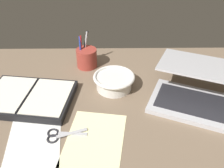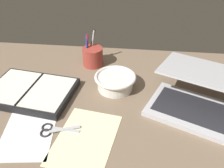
% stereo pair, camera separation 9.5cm
% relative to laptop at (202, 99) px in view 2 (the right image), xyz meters
% --- Properties ---
extents(desk_top, '(1.40, 1.00, 0.02)m').
position_rel_laptop_xyz_m(desk_top, '(-0.35, -0.04, -0.06)').
color(desk_top, '#75604C').
rests_on(desk_top, ground).
extents(laptop, '(0.45, 0.42, 0.14)m').
position_rel_laptop_xyz_m(laptop, '(0.00, 0.00, 0.00)').
color(laptop, '#B7B7BC').
rests_on(laptop, desk_top).
extents(bowl, '(0.17, 0.17, 0.06)m').
position_rel_laptop_xyz_m(bowl, '(-0.33, 0.10, -0.02)').
color(bowl, silver).
rests_on(bowl, desk_top).
extents(pen_cup, '(0.10, 0.10, 0.17)m').
position_rel_laptop_xyz_m(pen_cup, '(-0.45, 0.28, -0.00)').
color(pen_cup, '#9E382D').
rests_on(pen_cup, desk_top).
extents(planner, '(0.36, 0.28, 0.03)m').
position_rel_laptop_xyz_m(planner, '(-0.66, 0.02, -0.03)').
color(planner, black).
rests_on(planner, desk_top).
extents(scissors, '(0.14, 0.07, 0.01)m').
position_rel_laptop_xyz_m(scissors, '(-0.52, -0.17, -0.05)').
color(scissors, '#B7B7BC').
rests_on(scissors, desk_top).
extents(paper_sheet_front, '(0.22, 0.29, 0.00)m').
position_rel_laptop_xyz_m(paper_sheet_front, '(-0.40, -0.19, -0.05)').
color(paper_sheet_front, '#F4EFB2').
rests_on(paper_sheet_front, desk_top).
extents(paper_sheet_beside_planner, '(0.20, 0.29, 0.00)m').
position_rel_laptop_xyz_m(paper_sheet_beside_planner, '(-0.60, -0.18, -0.05)').
color(paper_sheet_beside_planner, white).
rests_on(paper_sheet_beside_planner, desk_top).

